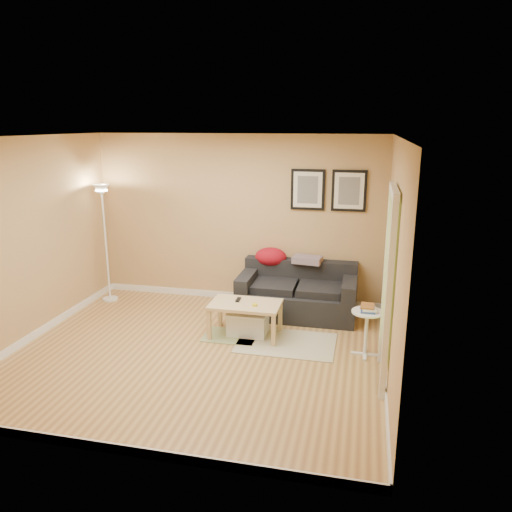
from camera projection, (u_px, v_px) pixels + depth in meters
The scene contains 25 objects.
floor at pixel (198, 353), 6.11m from camera, with size 4.50×4.50×0.00m, color tan.
ceiling at pixel (190, 137), 5.44m from camera, with size 4.50×4.50×0.00m, color white.
wall_back at pixel (238, 220), 7.66m from camera, with size 4.50×4.50×0.00m, color tan.
wall_front at pixel (109, 313), 3.89m from camera, with size 4.50×4.50×0.00m, color tan.
wall_left at pixel (26, 241), 6.25m from camera, with size 4.00×4.00×0.00m, color tan.
wall_right at pixel (393, 263), 5.30m from camera, with size 4.00×4.00×0.00m, color tan.
baseboard_back at pixel (238, 296), 7.97m from camera, with size 4.50×0.02×0.10m, color white.
baseboard_front at pixel (121, 449), 4.23m from camera, with size 4.50×0.02×0.10m, color white.
baseboard_left at pixel (38, 333), 6.57m from camera, with size 0.02×4.00×0.10m, color white.
baseboard_right at pixel (384, 368), 5.63m from camera, with size 0.02×4.00×0.10m, color white.
sofa at pixel (297, 290), 7.24m from camera, with size 1.70×0.90×0.75m, color black, non-canonical shape.
red_throw at pixel (271, 257), 7.55m from camera, with size 0.48×0.36×0.28m, color maroon, non-canonical shape.
plaid_throw at pixel (307, 260), 7.36m from camera, with size 0.42×0.26×0.10m, color #A57360, non-canonical shape.
framed_print_left at pixel (308, 190), 7.28m from camera, with size 0.50×0.04×0.60m, color black, non-canonical shape.
framed_print_right at pixel (349, 191), 7.15m from camera, with size 0.50×0.04×0.60m, color black, non-canonical shape.
area_rug at pixel (286, 343), 6.37m from camera, with size 1.25×0.85×0.01m, color #B8B391.
green_runner at pixel (230, 336), 6.58m from camera, with size 0.70×0.50×0.01m, color #668C4C.
coffee_table at pixel (245, 319), 6.55m from camera, with size 0.92×0.56×0.46m, color #D8BA84, non-canonical shape.
remote_control at pixel (238, 300), 6.59m from camera, with size 0.05×0.16×0.02m, color black.
tape_roll at pixel (255, 305), 6.38m from camera, with size 0.07×0.07×0.03m, color yellow.
storage_bin at pixel (248, 323), 6.61m from camera, with size 0.53×0.39×0.33m, color white, non-canonical shape.
side_table at pixel (366, 333), 5.98m from camera, with size 0.38×0.38×0.57m, color white, non-canonical shape.
book_stack at pixel (368, 308), 5.91m from camera, with size 0.17×0.23×0.07m, color #304390, non-canonical shape.
floor_lamp at pixel (106, 247), 7.72m from camera, with size 0.24×0.24×1.86m, color white, non-canonical shape.
doorway at pixel (387, 291), 5.24m from camera, with size 0.12×1.01×2.13m, color white, non-canonical shape.
Camera 1 is at (1.93, -5.29, 2.75)m, focal length 34.68 mm.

